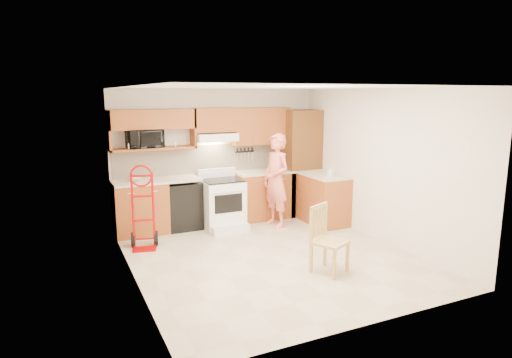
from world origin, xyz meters
TOP-DOWN VIEW (x-y plane):
  - floor at (0.00, 0.00)m, footprint 4.00×4.50m
  - ceiling at (0.00, 0.00)m, footprint 4.00×4.50m
  - wall_back at (0.00, 2.26)m, footprint 4.00×0.02m
  - wall_front at (0.00, -2.26)m, footprint 4.00×0.02m
  - wall_left at (-2.01, 0.00)m, footprint 0.02×4.50m
  - wall_right at (2.01, 0.00)m, footprint 0.02×4.50m
  - backsplash at (0.00, 2.23)m, footprint 3.92×0.03m
  - lower_cab_left at (-1.55, 1.95)m, footprint 0.90×0.60m
  - dishwasher at (-0.80, 1.95)m, footprint 0.60×0.60m
  - lower_cab_right at (0.83, 1.95)m, footprint 1.14×0.60m
  - countertop_left at (-1.25, 1.95)m, footprint 1.50×0.63m
  - countertop_right at (0.83, 1.95)m, footprint 1.14×0.63m
  - cab_return_right at (1.70, 1.15)m, footprint 0.60×1.00m
  - countertop_return at (1.70, 1.15)m, footprint 0.63×1.00m
  - pantry_tall at (1.65, 1.95)m, footprint 0.70×0.60m
  - upper_cab_left at (-1.25, 2.08)m, footprint 1.50×0.33m
  - upper_shelf_mw at (-1.25, 2.08)m, footprint 1.50×0.33m
  - upper_cab_center at (-0.12, 2.08)m, footprint 0.76×0.33m
  - upper_cab_right at (0.83, 2.08)m, footprint 1.14×0.33m
  - range_hood at (-0.12, 2.02)m, footprint 0.76×0.46m
  - knife_strip at (0.55, 2.21)m, footprint 0.40×0.05m
  - microwave at (-1.40, 2.08)m, footprint 0.63×0.46m
  - range at (-0.13, 1.62)m, footprint 0.72×0.94m
  - person at (0.80, 1.35)m, footprint 0.50×0.68m
  - hand_truck at (-1.65, 1.16)m, footprint 0.56×0.53m
  - dining_chair at (0.46, -0.89)m, footprint 0.57×0.59m
  - soap_bottle at (1.70, 0.92)m, footprint 0.11×0.11m
  - bowl at (-1.60, 1.95)m, footprint 0.30×0.30m

SIDE VIEW (x-z plane):
  - floor at x=0.00m, z-range -0.02..0.00m
  - dishwasher at x=-0.80m, z-range 0.00..0.85m
  - lower_cab_left at x=-1.55m, z-range 0.00..0.90m
  - lower_cab_right at x=0.83m, z-range 0.00..0.90m
  - cab_return_right at x=1.70m, z-range 0.00..0.90m
  - dining_chair at x=0.46m, z-range 0.00..0.93m
  - range at x=-0.13m, z-range 0.00..1.06m
  - hand_truck at x=-1.65m, z-range 0.00..1.21m
  - person at x=0.80m, z-range 0.00..1.72m
  - countertop_left at x=-1.25m, z-range 0.90..0.94m
  - countertop_right at x=0.83m, z-range 0.90..0.94m
  - countertop_return at x=1.70m, z-range 0.90..0.94m
  - bowl at x=-1.60m, z-range 0.94..1.00m
  - soap_bottle at x=1.70m, z-range 0.94..1.13m
  - pantry_tall at x=1.65m, z-range 0.00..2.10m
  - backsplash at x=0.00m, z-range 0.92..1.48m
  - knife_strip at x=0.55m, z-range 1.09..1.39m
  - wall_back at x=0.00m, z-range 0.00..2.50m
  - wall_front at x=0.00m, z-range 0.00..2.50m
  - wall_left at x=-2.01m, z-range 0.00..2.50m
  - wall_right at x=2.01m, z-range 0.00..2.50m
  - upper_shelf_mw at x=-1.25m, z-range 1.45..1.49m
  - range_hood at x=-0.12m, z-range 1.56..1.70m
  - microwave at x=-1.40m, z-range 1.49..1.81m
  - upper_cab_right at x=0.83m, z-range 1.45..2.15m
  - upper_cab_center at x=-0.12m, z-range 1.72..2.16m
  - upper_cab_left at x=-1.25m, z-range 1.81..2.15m
  - ceiling at x=0.00m, z-range 2.50..2.52m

